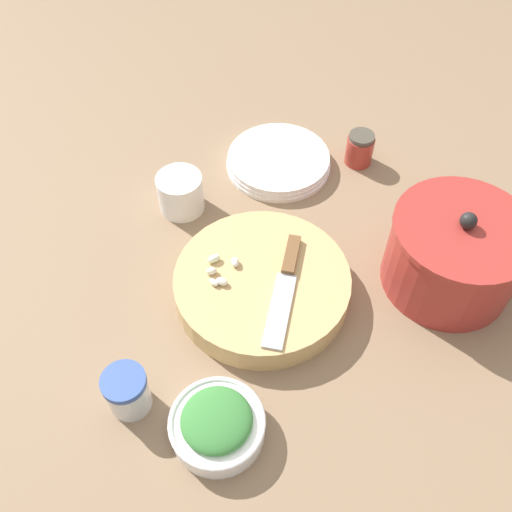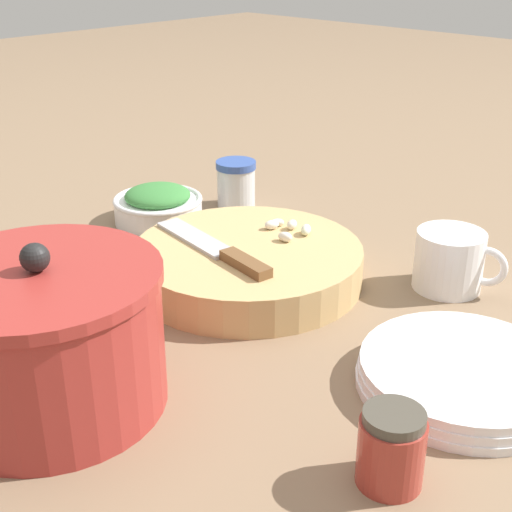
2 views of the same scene
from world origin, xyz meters
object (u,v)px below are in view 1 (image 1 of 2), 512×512
Objects in this scene: cutting_board at (263,285)px; plate_stack at (279,161)px; coffee_mug at (181,192)px; herb_bowl at (218,424)px; chef_knife at (286,282)px; spice_jar at (128,392)px; honey_jar at (360,149)px; stock_pot at (455,254)px; garlic_cloves at (220,270)px.

cutting_board is 1.38× the size of plate_stack.
coffee_mug reaches higher than plate_stack.
plate_stack is (-0.59, 0.07, -0.01)m from herb_bowl.
plate_stack is (-0.35, -0.02, -0.04)m from chef_knife.
chef_knife is 2.90× the size of spice_jar.
chef_knife is (0.01, 0.04, 0.03)m from cutting_board.
plate_stack is at bearing -77.84° from chef_knife.
chef_knife is at bearing 131.17° from spice_jar.
cutting_board is at bearing 39.68° from coffee_mug.
honey_jar reaches higher than herb_bowl.
spice_jar reaches higher than cutting_board.
chef_knife is 3.20× the size of honey_jar.
cutting_board is at bearing -81.58° from stock_pot.
plate_stack is at bearing -81.85° from honey_jar.
plate_stack is (-0.33, 0.09, -0.04)m from garlic_cloves.
plate_stack is at bearing 172.93° from herb_bowl.
plate_stack is at bearing -132.65° from stock_pot.
spice_jar is (0.22, -0.12, -0.02)m from garlic_cloves.
plate_stack is (-0.33, 0.02, -0.01)m from cutting_board.
stock_pot is at bearing 128.62° from herb_bowl.
spice_jar reaches higher than herb_bowl.
cutting_board is 0.26m from herb_bowl.
herb_bowl is 2.00× the size of honey_jar.
herb_bowl is 1.81× the size of spice_jar.
garlic_cloves is at bearing 25.89° from coffee_mug.
cutting_board reaches higher than plate_stack.
stock_pot is at bearing 23.94° from honey_jar.
garlic_cloves is at bearing -83.96° from stock_pot.
spice_jar is 0.67× the size of coffee_mug.
herb_bowl is 0.61× the size of stock_pot.
chef_knife is 3.22× the size of garlic_cloves.
cutting_board is at bearing -9.91° from chef_knife.
stock_pot reaches higher than garlic_cloves.
honey_jar reaches higher than plate_stack.
coffee_mug reaches higher than honey_jar.
garlic_cloves is 0.26m from spice_jar.
honey_jar is at bearing 143.08° from garlic_cloves.
garlic_cloves is 1.00× the size of honey_jar.
garlic_cloves is 0.50× the size of herb_bowl.
garlic_cloves is at bearing -1.12° from chef_knife.
chef_knife is 0.30m from stock_pot.
coffee_mug is at bearing -67.09° from honey_jar.
plate_stack is 0.95× the size of stock_pot.
garlic_cloves reaches higher than cutting_board.
stock_pot reaches higher than plate_stack.
coffee_mug is (-0.46, -0.12, 0.01)m from herb_bowl.
coffee_mug reaches higher than herb_bowl.
spice_jar is 0.59m from stock_pot.
coffee_mug is (-0.20, -0.10, -0.02)m from garlic_cloves.
spice_jar is 0.34× the size of stock_pot.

